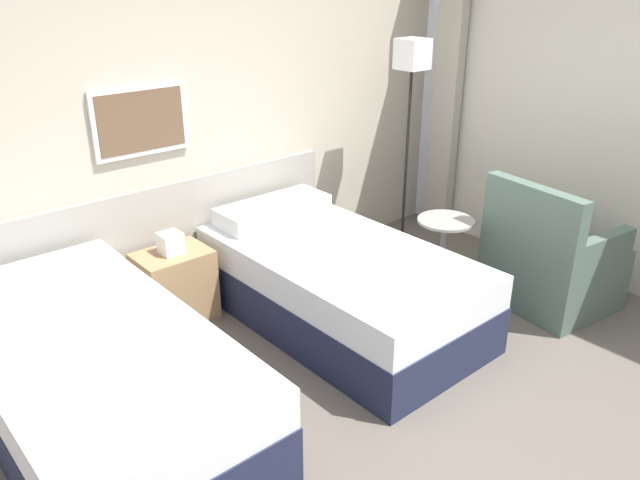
% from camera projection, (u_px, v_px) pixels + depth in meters
% --- Properties ---
extents(ground_plane, '(16.00, 16.00, 0.00)m').
position_uv_depth(ground_plane, '(445.00, 420.00, 3.35)').
color(ground_plane, '#5B544C').
extents(wall_headboard, '(10.00, 0.10, 2.70)m').
position_uv_depth(wall_headboard, '(209.00, 115.00, 4.30)').
color(wall_headboard, '#B7AD99').
rests_on(wall_headboard, ground_plane).
extents(bed_near_door, '(1.05, 1.93, 0.67)m').
position_uv_depth(bed_near_door, '(101.00, 382.00, 3.20)').
color(bed_near_door, '#1E233D').
rests_on(bed_near_door, ground_plane).
extents(bed_near_window, '(1.05, 1.93, 0.67)m').
position_uv_depth(bed_near_window, '(338.00, 284.00, 4.19)').
color(bed_near_window, '#1E233D').
rests_on(bed_near_window, ground_plane).
extents(nightstand, '(0.48, 0.35, 0.64)m').
position_uv_depth(nightstand, '(175.00, 285.00, 4.21)').
color(nightstand, '#9E7A51').
rests_on(nightstand, ground_plane).
extents(floor_lamp, '(0.24, 0.24, 1.75)m').
position_uv_depth(floor_lamp, '(411.00, 83.00, 4.73)').
color(floor_lamp, black).
rests_on(floor_lamp, ground_plane).
extents(side_table, '(0.41, 0.41, 0.58)m').
position_uv_depth(side_table, '(444.00, 242.00, 4.53)').
color(side_table, gray).
rests_on(side_table, ground_plane).
extents(armchair, '(0.80, 0.85, 0.93)m').
position_uv_depth(armchair, '(550.00, 264.00, 4.40)').
color(armchair, '#4C6056').
rests_on(armchair, ground_plane).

